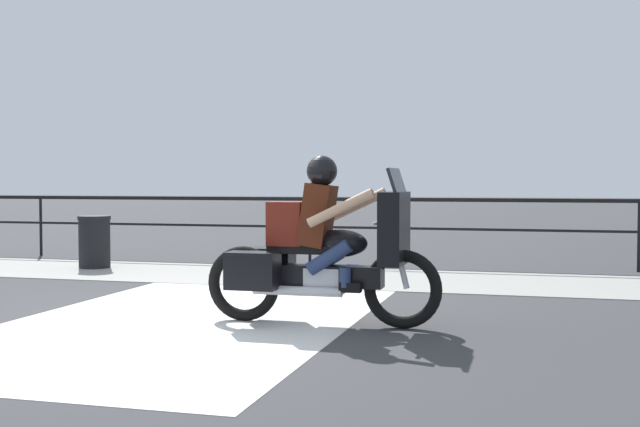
% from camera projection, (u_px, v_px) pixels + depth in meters
% --- Properties ---
extents(ground_plane, '(120.00, 120.00, 0.00)m').
position_uv_depth(ground_plane, '(169.00, 314.00, 8.20)').
color(ground_plane, '#38383A').
extents(sidewalk_band, '(44.00, 2.40, 0.01)m').
position_uv_depth(sidewalk_band, '(274.00, 275.00, 11.48)').
color(sidewalk_band, '#99968E').
rests_on(sidewalk_band, ground).
extents(crosswalk_band, '(3.24, 6.00, 0.01)m').
position_uv_depth(crosswalk_band, '(192.00, 318.00, 7.92)').
color(crosswalk_band, silver).
rests_on(crosswalk_band, ground).
extents(fence_railing, '(36.00, 0.05, 1.09)m').
position_uv_depth(fence_railing, '(310.00, 211.00, 13.24)').
color(fence_railing, black).
rests_on(fence_railing, ground).
extents(motorcycle, '(2.29, 0.76, 1.60)m').
position_uv_depth(motorcycle, '(322.00, 250.00, 7.55)').
color(motorcycle, black).
rests_on(motorcycle, ground).
extents(trash_bin, '(0.50, 0.50, 0.82)m').
position_uv_depth(trash_bin, '(94.00, 242.00, 12.45)').
color(trash_bin, black).
rests_on(trash_bin, ground).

